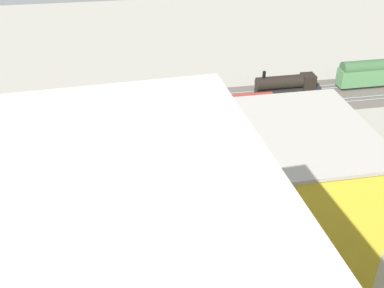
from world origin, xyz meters
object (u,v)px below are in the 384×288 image
object	(u,v)px
passenger_coach	(378,72)
street_tree_4	(1,160)
parked_car_1	(271,188)
traffic_light	(65,158)
parked_car_2	(229,192)
street_tree_2	(182,144)
parked_car_3	(186,196)
construction_building	(214,214)
platform_canopy_near	(150,109)
freight_coach_far	(148,103)
street_tree_0	(261,133)
locomotive	(288,84)
box_truck_0	(226,198)
parked_car_0	(316,183)
street_tree_3	(337,134)

from	to	relation	value
passenger_coach	street_tree_4	world-z (taller)	street_tree_4
parked_car_1	traffic_light	world-z (taller)	traffic_light
parked_car_2	street_tree_4	world-z (taller)	street_tree_4
passenger_coach	street_tree_2	distance (m)	52.79
parked_car_3	construction_building	xyz separation A→B (m)	(-1.05, 15.07, 9.09)
platform_canopy_near	construction_building	distance (m)	38.00
parked_car_1	construction_building	distance (m)	21.37
freight_coach_far	street_tree_0	distance (m)	24.75
passenger_coach	parked_car_3	bearing A→B (deg)	34.94
freight_coach_far	parked_car_1	size ratio (longest dim) A/B	4.19
locomotive	box_truck_0	xyz separation A→B (m)	(21.73, 35.89, -0.22)
parked_car_2	parked_car_3	size ratio (longest dim) A/B	0.97
passenger_coach	box_truck_0	bearing A→B (deg)	40.46
platform_canopy_near	construction_building	xyz separation A→B (m)	(-4.46, 37.31, 5.65)
parked_car_0	platform_canopy_near	bearing A→B (deg)	-43.08
box_truck_0	street_tree_2	xyz separation A→B (m)	(4.89, -11.80, 2.60)
parked_car_3	street_tree_0	size ratio (longest dim) A/B	0.58
parked_car_1	box_truck_0	distance (m)	8.15
locomotive	construction_building	bearing A→B (deg)	61.48
parked_car_3	street_tree_4	xyz separation A→B (m)	(27.41, -7.89, 4.16)
construction_building	parked_car_0	bearing A→B (deg)	-143.92
passenger_coach	parked_car_2	world-z (taller)	passenger_coach
parked_car_1	street_tree_3	bearing A→B (deg)	-149.32
locomotive	parked_car_3	xyz separation A→B (m)	(27.35, 33.32, -1.14)
parked_car_2	construction_building	distance (m)	18.32
passenger_coach	parked_car_3	size ratio (longest dim) A/B	3.82
parked_car_3	street_tree_4	bearing A→B (deg)	-16.05
platform_canopy_near	box_truck_0	size ratio (longest dim) A/B	5.83
traffic_light	platform_canopy_near	bearing A→B (deg)	-135.58
parked_car_0	parked_car_3	xyz separation A→B (m)	(20.56, -0.17, -0.05)
platform_canopy_near	locomotive	size ratio (longest dim) A/B	3.38
street_tree_4	freight_coach_far	bearing A→B (deg)	-142.02
parked_car_3	street_tree_3	size ratio (longest dim) A/B	0.70
locomotive	parked_car_3	world-z (taller)	locomotive
street_tree_0	street_tree_2	bearing A→B (deg)	0.14
parked_car_0	street_tree_0	bearing A→B (deg)	-55.54
parked_car_3	street_tree_4	world-z (taller)	street_tree_4
platform_canopy_near	street_tree_4	bearing A→B (deg)	30.88
box_truck_0	street_tree_2	bearing A→B (deg)	-67.48
street_tree_3	parked_car_1	bearing A→B (deg)	30.68
passenger_coach	street_tree_2	bearing A→B (deg)	27.15
street_tree_4	street_tree_3	bearing A→B (deg)	-179.90
parked_car_1	box_truck_0	world-z (taller)	box_truck_0
parked_car_2	construction_building	size ratio (longest dim) A/B	0.14
parked_car_3	parked_car_0	bearing A→B (deg)	179.53
street_tree_3	street_tree_2	bearing A→B (deg)	-2.71
passenger_coach	locomotive	bearing A→B (deg)	-0.00
locomotive	construction_building	distance (m)	55.64
passenger_coach	box_truck_0	distance (m)	55.32
freight_coach_far	parked_car_3	bearing A→B (deg)	97.57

